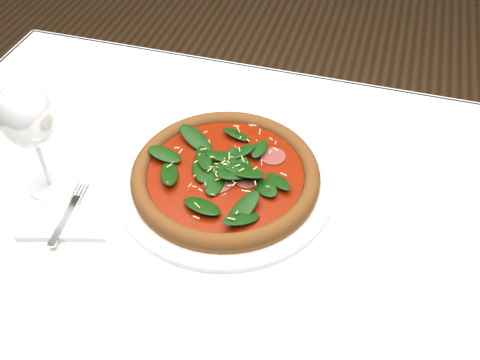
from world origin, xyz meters
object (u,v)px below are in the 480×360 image
(wine_glass, at_px, (27,119))
(pizza, at_px, (226,172))
(napkin, at_px, (66,223))
(plate, at_px, (226,181))

(wine_glass, bearing_deg, pizza, 16.69)
(pizza, relative_size, wine_glass, 2.00)
(napkin, bearing_deg, pizza, 36.20)
(wine_glass, bearing_deg, plate, 16.69)
(plate, bearing_deg, napkin, -143.80)
(wine_glass, bearing_deg, napkin, -46.27)
(pizza, bearing_deg, napkin, -143.80)
(pizza, distance_m, wine_glass, 0.32)
(plate, relative_size, pizza, 0.89)
(pizza, bearing_deg, wine_glass, -163.31)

